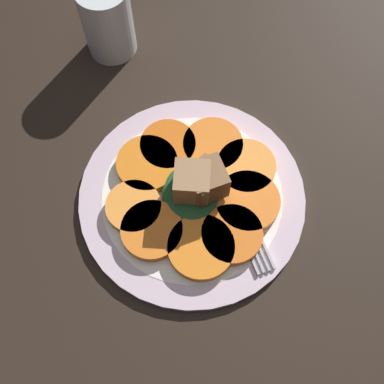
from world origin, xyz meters
The scene contains 14 objects.
table_slab centered at (0.00, 0.00, 1.00)cm, with size 120.00×120.00×2.00cm, color black.
plate centered at (0.00, 0.00, 2.52)cm, with size 28.16×28.16×1.05cm.
carrot_slice_0 centered at (6.99, 2.05, 3.78)cm, with size 7.13×7.13×1.36cm, color orange.
carrot_slice_1 centered at (4.74, 4.98, 3.78)cm, with size 7.75×7.75×1.36cm, color orange.
carrot_slice_2 centered at (-0.79, 7.27, 3.78)cm, with size 6.76×6.76×1.36cm, color #F99438.
carrot_slice_3 centered at (-4.07, 5.44, 3.78)cm, with size 7.38×7.38×1.36cm, color orange.
carrot_slice_4 centered at (-7.01, 0.34, 3.78)cm, with size 7.91×7.91×1.36cm, color orange.
carrot_slice_5 centered at (-6.01, -3.86, 3.78)cm, with size 7.31×7.31×1.36cm, color orange.
carrot_slice_6 centered at (-2.17, -6.50, 3.78)cm, with size 7.92×7.92×1.36cm, color orange.
carrot_slice_7 centered at (2.50, -7.24, 3.78)cm, with size 7.45×7.45×1.36cm, color orange.
carrot_slice_8 centered at (6.16, -3.63, 3.78)cm, with size 7.68×7.68×1.36cm, color orange.
center_pile centered at (-0.05, -0.69, 5.91)cm, with size 8.29×7.97×6.03cm.
fork centered at (-2.41, -5.33, 3.30)cm, with size 18.26×5.40×0.40cm.
water_glass centered at (25.48, 7.79, 7.35)cm, with size 7.00×7.00×10.71cm.
Camera 1 is at (-22.99, 3.48, 57.92)cm, focal length 45.00 mm.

